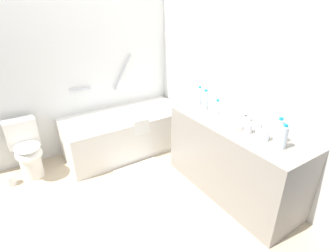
{
  "coord_description": "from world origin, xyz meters",
  "views": [
    {
      "loc": [
        -0.74,
        -2.09,
        1.96
      ],
      "look_at": [
        0.67,
        0.06,
        0.71
      ],
      "focal_mm": 27.76,
      "sensor_mm": 36.0,
      "label": 1
    }
  ],
  "objects_px": {
    "sink_basin": "(231,122)",
    "toilet_paper_roll": "(10,180)",
    "drinking_glass_1": "(265,135)",
    "water_bottle_0": "(283,137)",
    "water_bottle_2": "(199,96)",
    "toilet": "(27,150)",
    "bathtub": "(126,131)",
    "drinking_glass_0": "(212,108)",
    "drinking_glass_3": "(248,128)",
    "water_bottle_4": "(205,100)",
    "drinking_glass_2": "(259,128)",
    "water_bottle_1": "(217,108)",
    "bath_mat": "(141,171)",
    "sink_faucet": "(245,117)",
    "water_bottle_3": "(279,131)"
  },
  "relations": [
    {
      "from": "toilet",
      "to": "drinking_glass_1",
      "type": "bearing_deg",
      "value": 40.09
    },
    {
      "from": "sink_basin",
      "to": "toilet",
      "type": "bearing_deg",
      "value": 140.55
    },
    {
      "from": "bathtub",
      "to": "toilet",
      "type": "bearing_deg",
      "value": 176.06
    },
    {
      "from": "toilet",
      "to": "drinking_glass_0",
      "type": "relative_size",
      "value": 9.25
    },
    {
      "from": "water_bottle_1",
      "to": "bath_mat",
      "type": "relative_size",
      "value": 0.31
    },
    {
      "from": "water_bottle_2",
      "to": "bath_mat",
      "type": "xyz_separation_m",
      "value": [
        -0.74,
        0.18,
        -0.92
      ]
    },
    {
      "from": "drinking_glass_3",
      "to": "bath_mat",
      "type": "bearing_deg",
      "value": 122.39
    },
    {
      "from": "water_bottle_3",
      "to": "drinking_glass_2",
      "type": "distance_m",
      "value": 0.24
    },
    {
      "from": "toilet_paper_roll",
      "to": "bathtub",
      "type": "bearing_deg",
      "value": -0.11
    },
    {
      "from": "bathtub",
      "to": "toilet",
      "type": "height_order",
      "value": "bathtub"
    },
    {
      "from": "drinking_glass_0",
      "to": "bathtub",
      "type": "bearing_deg",
      "value": 120.38
    },
    {
      "from": "water_bottle_1",
      "to": "toilet_paper_roll",
      "type": "height_order",
      "value": "water_bottle_1"
    },
    {
      "from": "drinking_glass_3",
      "to": "water_bottle_4",
      "type": "bearing_deg",
      "value": 85.25
    },
    {
      "from": "water_bottle_1",
      "to": "bath_mat",
      "type": "distance_m",
      "value": 1.26
    },
    {
      "from": "bathtub",
      "to": "drinking_glass_1",
      "type": "bearing_deg",
      "value": -72.72
    },
    {
      "from": "sink_basin",
      "to": "water_bottle_4",
      "type": "bearing_deg",
      "value": 84.21
    },
    {
      "from": "bathtub",
      "to": "water_bottle_1",
      "type": "relative_size",
      "value": 8.91
    },
    {
      "from": "water_bottle_1",
      "to": "water_bottle_2",
      "type": "bearing_deg",
      "value": 80.9
    },
    {
      "from": "water_bottle_2",
      "to": "drinking_glass_1",
      "type": "height_order",
      "value": "water_bottle_2"
    },
    {
      "from": "water_bottle_0",
      "to": "water_bottle_2",
      "type": "height_order",
      "value": "water_bottle_2"
    },
    {
      "from": "drinking_glass_0",
      "to": "bath_mat",
      "type": "relative_size",
      "value": 0.13
    },
    {
      "from": "drinking_glass_1",
      "to": "toilet_paper_roll",
      "type": "relative_size",
      "value": 0.78
    },
    {
      "from": "bath_mat",
      "to": "drinking_glass_3",
      "type": "bearing_deg",
      "value": -57.61
    },
    {
      "from": "drinking_glass_0",
      "to": "drinking_glass_3",
      "type": "xyz_separation_m",
      "value": [
        -0.06,
        -0.59,
        0.01
      ]
    },
    {
      "from": "water_bottle_1",
      "to": "water_bottle_3",
      "type": "bearing_deg",
      "value": -87.81
    },
    {
      "from": "water_bottle_4",
      "to": "water_bottle_1",
      "type": "bearing_deg",
      "value": -97.02
    },
    {
      "from": "water_bottle_4",
      "to": "toilet_paper_roll",
      "type": "bearing_deg",
      "value": 155.92
    },
    {
      "from": "sink_faucet",
      "to": "water_bottle_4",
      "type": "xyz_separation_m",
      "value": [
        -0.16,
        0.47,
        0.08
      ]
    },
    {
      "from": "bathtub",
      "to": "drinking_glass_0",
      "type": "xyz_separation_m",
      "value": [
        0.62,
        -1.05,
        0.57
      ]
    },
    {
      "from": "bath_mat",
      "to": "toilet_paper_roll",
      "type": "distance_m",
      "value": 1.53
    },
    {
      "from": "sink_faucet",
      "to": "bath_mat",
      "type": "distance_m",
      "value": 1.45
    },
    {
      "from": "drinking_glass_1",
      "to": "bathtub",
      "type": "bearing_deg",
      "value": 107.28
    },
    {
      "from": "water_bottle_4",
      "to": "bath_mat",
      "type": "height_order",
      "value": "water_bottle_4"
    },
    {
      "from": "water_bottle_3",
      "to": "bath_mat",
      "type": "bearing_deg",
      "value": 118.55
    },
    {
      "from": "sink_faucet",
      "to": "water_bottle_4",
      "type": "height_order",
      "value": "water_bottle_4"
    },
    {
      "from": "toilet",
      "to": "toilet_paper_roll",
      "type": "bearing_deg",
      "value": -75.11
    },
    {
      "from": "sink_faucet",
      "to": "drinking_glass_1",
      "type": "xyz_separation_m",
      "value": [
        -0.2,
        -0.41,
        0.02
      ]
    },
    {
      "from": "water_bottle_2",
      "to": "drinking_glass_0",
      "type": "height_order",
      "value": "water_bottle_2"
    },
    {
      "from": "sink_basin",
      "to": "water_bottle_2",
      "type": "height_order",
      "value": "water_bottle_2"
    },
    {
      "from": "water_bottle_0",
      "to": "drinking_glass_2",
      "type": "relative_size",
      "value": 2.32
    },
    {
      "from": "toilet",
      "to": "water_bottle_2",
      "type": "relative_size",
      "value": 3.13
    },
    {
      "from": "water_bottle_0",
      "to": "water_bottle_1",
      "type": "distance_m",
      "value": 0.82
    },
    {
      "from": "sink_basin",
      "to": "water_bottle_2",
      "type": "relative_size",
      "value": 1.54
    },
    {
      "from": "sink_faucet",
      "to": "water_bottle_2",
      "type": "xyz_separation_m",
      "value": [
        -0.12,
        0.61,
        0.08
      ]
    },
    {
      "from": "bathtub",
      "to": "drinking_glass_2",
      "type": "xyz_separation_m",
      "value": [
        0.64,
        -1.68,
        0.58
      ]
    },
    {
      "from": "water_bottle_1",
      "to": "drinking_glass_1",
      "type": "distance_m",
      "value": 0.65
    },
    {
      "from": "water_bottle_2",
      "to": "drinking_glass_0",
      "type": "distance_m",
      "value": 0.27
    },
    {
      "from": "sink_basin",
      "to": "toilet_paper_roll",
      "type": "height_order",
      "value": "sink_basin"
    },
    {
      "from": "water_bottle_0",
      "to": "water_bottle_1",
      "type": "bearing_deg",
      "value": 89.05
    },
    {
      "from": "toilet",
      "to": "water_bottle_2",
      "type": "distance_m",
      "value": 2.16
    }
  ]
}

